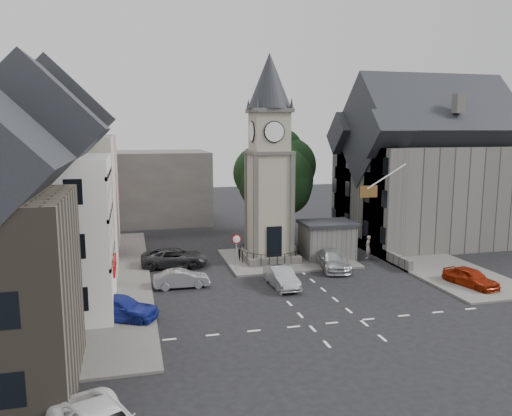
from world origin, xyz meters
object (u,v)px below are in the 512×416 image
object	(u,v)px
pedestrian	(368,247)
car_east_red	(471,278)
stone_shelter	(327,240)
car_west_blue	(119,308)
clock_tower	(269,160)

from	to	relation	value
pedestrian	car_east_red	bearing A→B (deg)	68.28
car_east_red	pedestrian	world-z (taller)	pedestrian
car_east_red	pedestrian	bearing A→B (deg)	96.86
stone_shelter	car_west_blue	world-z (taller)	stone_shelter
stone_shelter	car_west_blue	bearing A→B (deg)	-149.16
car_west_blue	pedestrian	xyz separation A→B (m)	(19.60, 8.98, 0.20)
clock_tower	stone_shelter	size ratio (longest dim) A/B	3.78
clock_tower	car_east_red	size ratio (longest dim) A/B	4.20
car_west_blue	pedestrian	distance (m)	21.56
stone_shelter	car_east_red	distance (m)	11.47
clock_tower	car_west_blue	bearing A→B (deg)	-138.36
stone_shelter	car_west_blue	xyz separation A→B (m)	(-16.30, -9.73, -0.80)
car_west_blue	pedestrian	bearing A→B (deg)	-40.42
car_west_blue	car_east_red	xyz separation A→B (m)	(22.79, 0.32, -0.09)
car_west_blue	clock_tower	bearing A→B (deg)	-23.40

